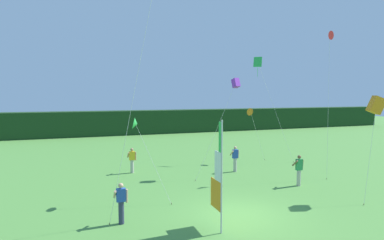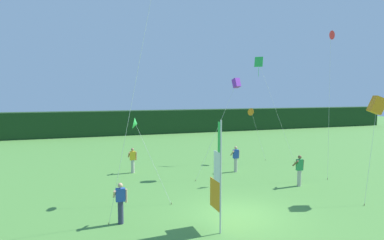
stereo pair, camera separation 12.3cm
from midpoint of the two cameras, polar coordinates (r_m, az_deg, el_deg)
ground_plane at (r=14.54m, az=8.44°, el=-16.19°), size 120.00×120.00×0.00m
distant_treeline at (r=42.13m, az=-10.24°, el=-0.42°), size 80.00×2.40×3.05m
banner_flag at (r=12.29m, az=4.81°, el=-10.15°), size 0.06×1.03×4.22m
person_near_banner at (r=13.47m, az=-12.28°, el=-13.98°), size 0.55×0.48×1.66m
person_mid_field at (r=19.24m, az=18.64°, el=-8.31°), size 0.55×0.48×1.74m
person_far_left at (r=21.57m, az=-10.30°, el=-6.91°), size 0.55×0.48×1.64m
person_far_right at (r=21.70m, az=7.90°, el=-6.71°), size 0.55×0.48×1.70m
kite_orange_delta_0 at (r=24.97m, az=10.65°, el=1.35°), size 1.50×0.64×4.09m
kite_green_diamond_2 at (r=26.06m, az=12.15°, el=9.14°), size 2.26×2.65×8.09m
kite_orange_box_3 at (r=18.37m, az=30.07°, el=2.26°), size 2.03×1.33×5.09m
kite_purple_box_4 at (r=21.02m, az=7.99°, el=6.40°), size 3.42×1.40×6.20m
kite_red_delta_5 at (r=22.86m, az=23.47°, el=13.36°), size 1.42×1.56×9.17m
kite_green_delta_6 at (r=15.78m, az=-9.73°, el=-0.73°), size 1.63×1.63×4.02m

